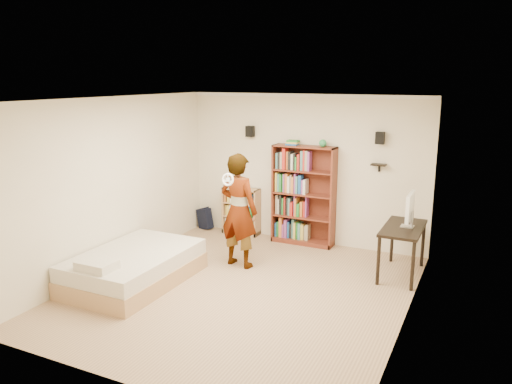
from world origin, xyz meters
TOP-DOWN VIEW (x-y plane):
  - ground at (0.00, 0.00)m, footprint 4.50×5.00m
  - room_shell at (0.00, 0.00)m, footprint 4.52×5.02m
  - crown_molding at (0.00, 0.00)m, footprint 4.50×5.00m
  - speaker_left at (-1.05, 2.40)m, footprint 0.14×0.12m
  - speaker_right at (1.35, 2.40)m, footprint 0.14×0.12m
  - wall_shelf at (1.35, 2.41)m, footprint 0.25×0.16m
  - tall_bookshelf at (0.05, 2.33)m, footprint 1.14×0.33m
  - low_bookshelf at (-1.23, 2.36)m, footprint 0.72×0.27m
  - computer_desk at (1.95, 1.56)m, footprint 0.57×1.14m
  - imac at (2.00, 1.59)m, footprint 0.13×0.53m
  - daybed at (-1.58, -0.43)m, footprint 1.31×2.01m
  - person at (-0.49, 0.85)m, footprint 0.73×0.53m
  - wii_wheel at (-0.49, 0.51)m, footprint 0.20×0.08m
  - navy_bag at (-2.04, 2.35)m, footprint 0.36×0.28m

SIDE VIEW (x-z plane):
  - ground at x=0.00m, z-range -0.01..0.01m
  - navy_bag at x=-2.04m, z-range 0.00..0.43m
  - daybed at x=-1.58m, z-range 0.00..0.59m
  - computer_desk at x=1.95m, z-range 0.00..0.78m
  - low_bookshelf at x=-1.23m, z-range 0.00..0.91m
  - tall_bookshelf at x=0.05m, z-range 0.00..1.80m
  - person at x=-0.49m, z-range 0.00..1.84m
  - imac at x=2.00m, z-range 0.78..1.30m
  - wii_wheel at x=-0.49m, z-range 1.38..1.59m
  - wall_shelf at x=1.35m, z-range 1.54..1.56m
  - room_shell at x=0.00m, z-range 0.41..3.12m
  - speaker_left at x=-1.05m, z-range 1.90..2.10m
  - speaker_right at x=1.35m, z-range 1.90..2.10m
  - crown_molding at x=0.00m, z-range 2.64..2.70m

